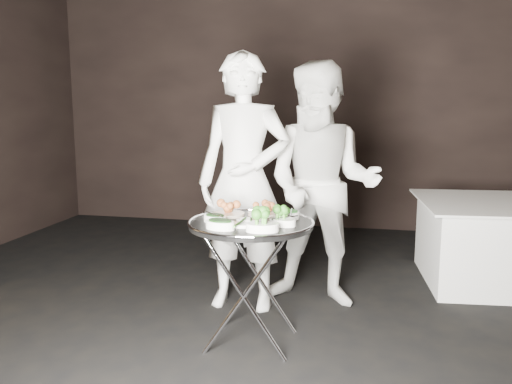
% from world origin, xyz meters
% --- Properties ---
extents(floor, '(6.00, 7.00, 0.05)m').
position_xyz_m(floor, '(0.00, 0.00, -0.03)').
color(floor, black).
rests_on(floor, ground).
extents(wall_back, '(6.00, 0.05, 3.00)m').
position_xyz_m(wall_back, '(0.00, 3.52, 1.50)').
color(wall_back, black).
rests_on(wall_back, floor).
extents(tray_stand, '(0.52, 0.44, 0.77)m').
position_xyz_m(tray_stand, '(0.15, 0.14, 0.43)').
color(tray_stand, silver).
rests_on(tray_stand, floor).
extents(serving_tray, '(0.78, 0.78, 0.04)m').
position_xyz_m(serving_tray, '(0.15, 0.14, 0.78)').
color(serving_tray, black).
rests_on(serving_tray, tray_stand).
extents(potato_plate_a, '(0.22, 0.22, 0.08)m').
position_xyz_m(potato_plate_a, '(-0.04, 0.29, 0.82)').
color(potato_plate_a, beige).
rests_on(potato_plate_a, serving_tray).
extents(potato_plate_b, '(0.21, 0.21, 0.08)m').
position_xyz_m(potato_plate_b, '(0.19, 0.36, 0.82)').
color(potato_plate_b, beige).
rests_on(potato_plate_b, serving_tray).
extents(greens_bowl, '(0.13, 0.13, 0.07)m').
position_xyz_m(greens_bowl, '(0.37, 0.28, 0.82)').
color(greens_bowl, white).
rests_on(greens_bowl, serving_tray).
extents(asparagus_plate_a, '(0.20, 0.14, 0.04)m').
position_xyz_m(asparagus_plate_a, '(0.15, 0.15, 0.80)').
color(asparagus_plate_a, white).
rests_on(asparagus_plate_a, serving_tray).
extents(asparagus_plate_b, '(0.19, 0.11, 0.04)m').
position_xyz_m(asparagus_plate_b, '(0.11, 0.00, 0.80)').
color(asparagus_plate_b, white).
rests_on(asparagus_plate_b, serving_tray).
extents(spinach_bowl_a, '(0.19, 0.16, 0.06)m').
position_xyz_m(spinach_bowl_a, '(-0.07, 0.09, 0.82)').
color(spinach_bowl_a, white).
rests_on(spinach_bowl_a, serving_tray).
extents(spinach_bowl_b, '(0.21, 0.16, 0.07)m').
position_xyz_m(spinach_bowl_b, '(0.02, -0.08, 0.82)').
color(spinach_bowl_b, white).
rests_on(spinach_bowl_b, serving_tray).
extents(broccoli_bowl_a, '(0.20, 0.17, 0.07)m').
position_xyz_m(broccoli_bowl_a, '(0.36, 0.09, 0.82)').
color(broccoli_bowl_a, white).
rests_on(broccoli_bowl_a, serving_tray).
extents(broccoli_bowl_b, '(0.22, 0.18, 0.08)m').
position_xyz_m(broccoli_bowl_b, '(0.27, -0.08, 0.82)').
color(broccoli_bowl_b, white).
rests_on(broccoli_bowl_b, serving_tray).
extents(serving_utensils, '(0.58, 0.41, 0.01)m').
position_xyz_m(serving_utensils, '(0.17, 0.21, 0.84)').
color(serving_utensils, silver).
rests_on(serving_utensils, serving_tray).
extents(waiter_left, '(0.69, 0.46, 1.88)m').
position_xyz_m(waiter_left, '(-0.04, 0.76, 0.94)').
color(waiter_left, white).
rests_on(waiter_left, floor).
extents(waiter_right, '(0.96, 0.79, 1.81)m').
position_xyz_m(waiter_right, '(0.51, 0.94, 0.91)').
color(waiter_right, white).
rests_on(waiter_right, floor).
extents(dining_table, '(1.22, 1.22, 0.70)m').
position_xyz_m(dining_table, '(1.89, 1.70, 0.35)').
color(dining_table, white).
rests_on(dining_table, floor).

